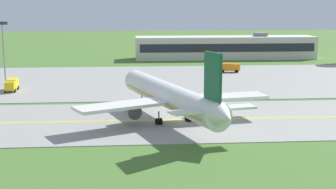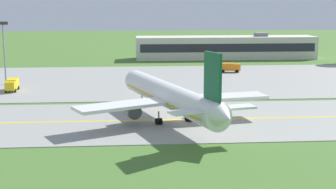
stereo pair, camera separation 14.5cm
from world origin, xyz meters
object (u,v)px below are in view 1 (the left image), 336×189
airplane_lead (170,97)px  service_truck_fuel (229,67)px  service_truck_baggage (12,84)px  apron_light_mast (3,45)px

airplane_lead → service_truck_fuel: 58.58m
airplane_lead → service_truck_baggage: airplane_lead is taller
airplane_lead → service_truck_fuel: bearing=69.3°
service_truck_fuel → service_truck_baggage: bearing=-155.0°
airplane_lead → apron_light_mast: 52.67m
service_truck_fuel → apron_light_mast: size_ratio=0.42×
apron_light_mast → service_truck_fuel: bearing=16.0°
airplane_lead → service_truck_baggage: size_ratio=6.33×
service_truck_fuel → apron_light_mast: (-56.10, -16.11, 7.79)m
service_truck_baggage → apron_light_mast: 12.02m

